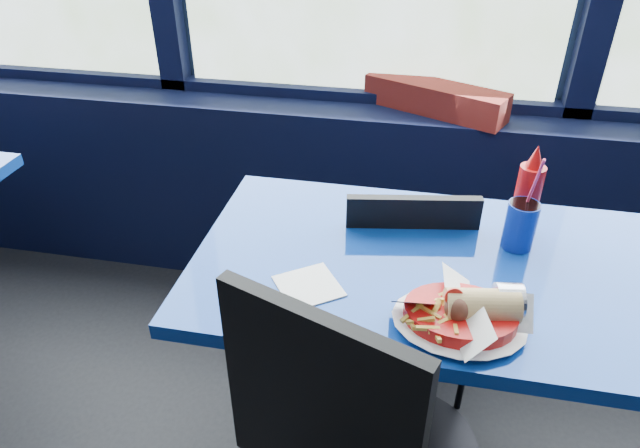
{
  "coord_description": "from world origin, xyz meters",
  "views": [
    {
      "loc": [
        0.24,
        0.82,
        1.61
      ],
      "look_at": [
        0.01,
        1.98,
        0.84
      ],
      "focal_mm": 32.0,
      "sensor_mm": 36.0,
      "label": 1
    }
  ],
  "objects_px": {
    "chair_near_back": "(412,279)",
    "soda_cup": "(521,224)",
    "near_table": "(426,317)",
    "planter_box": "(435,98)",
    "food_basket": "(463,314)",
    "ketchup_bottle": "(528,193)"
  },
  "relations": [
    {
      "from": "chair_near_back",
      "to": "food_basket",
      "type": "xyz_separation_m",
      "value": [
        0.11,
        -0.48,
        0.3
      ]
    },
    {
      "from": "chair_near_back",
      "to": "soda_cup",
      "type": "distance_m",
      "value": 0.44
    },
    {
      "from": "ketchup_bottle",
      "to": "chair_near_back",
      "type": "bearing_deg",
      "value": 168.25
    },
    {
      "from": "soda_cup",
      "to": "near_table",
      "type": "bearing_deg",
      "value": -150.93
    },
    {
      "from": "ketchup_bottle",
      "to": "soda_cup",
      "type": "relative_size",
      "value": 0.92
    },
    {
      "from": "planter_box",
      "to": "ketchup_bottle",
      "type": "relative_size",
      "value": 2.14
    },
    {
      "from": "near_table",
      "to": "ketchup_bottle",
      "type": "relative_size",
      "value": 4.83
    },
    {
      "from": "chair_near_back",
      "to": "planter_box",
      "type": "distance_m",
      "value": 0.72
    },
    {
      "from": "near_table",
      "to": "ketchup_bottle",
      "type": "height_order",
      "value": "ketchup_bottle"
    },
    {
      "from": "near_table",
      "to": "planter_box",
      "type": "height_order",
      "value": "planter_box"
    },
    {
      "from": "planter_box",
      "to": "near_table",
      "type": "bearing_deg",
      "value": -63.29
    },
    {
      "from": "near_table",
      "to": "food_basket",
      "type": "distance_m",
      "value": 0.31
    },
    {
      "from": "chair_near_back",
      "to": "soda_cup",
      "type": "height_order",
      "value": "soda_cup"
    },
    {
      "from": "near_table",
      "to": "food_basket",
      "type": "xyz_separation_m",
      "value": [
        0.07,
        -0.22,
        0.22
      ]
    },
    {
      "from": "planter_box",
      "to": "soda_cup",
      "type": "bearing_deg",
      "value": -47.93
    },
    {
      "from": "near_table",
      "to": "chair_near_back",
      "type": "distance_m",
      "value": 0.28
    },
    {
      "from": "near_table",
      "to": "soda_cup",
      "type": "relative_size",
      "value": 4.46
    },
    {
      "from": "ketchup_bottle",
      "to": "food_basket",
      "type": "bearing_deg",
      "value": -110.9
    },
    {
      "from": "near_table",
      "to": "food_basket",
      "type": "relative_size",
      "value": 4.03
    },
    {
      "from": "planter_box",
      "to": "soda_cup",
      "type": "height_order",
      "value": "soda_cup"
    },
    {
      "from": "planter_box",
      "to": "food_basket",
      "type": "bearing_deg",
      "value": -60.29
    },
    {
      "from": "soda_cup",
      "to": "food_basket",
      "type": "bearing_deg",
      "value": -113.2
    }
  ]
}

